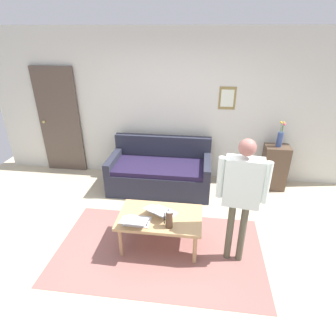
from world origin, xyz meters
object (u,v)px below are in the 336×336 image
Objects in this scene: laptop_left at (136,221)px; coffee_table at (160,219)px; french_press at (169,219)px; interior_door at (60,122)px; person_standing at (242,188)px; side_shelf at (274,167)px; laptop_center at (161,212)px; flower_vase at (280,137)px; couch at (160,172)px.

coffee_table is at bearing -143.03° from laptop_left.
french_press reaches higher than laptop_left.
person_standing is at bearing 146.34° from interior_door.
interior_door is 5.65× the size of laptop_left.
interior_door is at bearing -3.39° from side_shelf.
coffee_table is 0.66× the size of person_standing.
coffee_table is 0.10m from laptop_center.
french_press is at bearing 50.24° from side_shelf.
interior_door is 3.08m from laptop_center.
french_press is 0.93m from person_standing.
laptop_center is at bearing 138.98° from interior_door.
interior_door is 4.49× the size of flower_vase.
laptop_center is 0.97× the size of flower_vase.
person_standing is (0.85, 1.91, 0.63)m from side_shelf.
coffee_table is at bearing 138.31° from interior_door.
couch is 4.92× the size of laptop_left.
laptop_left is 0.80× the size of flower_vase.
side_shelf is at bearing 176.61° from interior_door.
interior_door is at bearing -13.46° from couch.
laptop_left is 0.22× the size of person_standing.
side_shelf reaches higher than laptop_center.
person_standing is at bearing 66.17° from side_shelf.
interior_door is at bearing -42.67° from french_press.
laptop_left is (0.03, 1.74, 0.22)m from couch.
coffee_table is 2.60m from flower_vase.
interior_door is at bearing -3.39° from flower_vase.
flower_vase is at bearing -113.85° from person_standing.
french_press is (-0.38, 1.75, 0.30)m from couch.
laptop_center is at bearing -102.38° from coffee_table.
laptop_left is at bearing -0.37° from french_press.
french_press is at bearing 5.57° from person_standing.
laptop_center is at bearing -9.73° from person_standing.
flower_vase is 0.28× the size of person_standing.
laptop_left reaches higher than coffee_table.
flower_vase reaches higher than side_shelf.
flower_vase reaches higher than laptop_left.
side_shelf is at bearing -135.64° from laptop_center.
french_press is at bearing 125.02° from coffee_table.
side_shelf is 2.19m from person_standing.
couch is 3.92× the size of flower_vase.
flower_vase is 2.09m from person_standing.
interior_door reaches higher than coffee_table.
person_standing is (-1.19, 1.67, 0.74)m from couch.
coffee_table is 1.14m from person_standing.
side_shelf is (-2.06, -1.99, -0.12)m from laptop_left.
couch is 2.06m from side_shelf.
french_press is (-0.41, 0.00, 0.08)m from laptop_left.
laptop_left is 1.35× the size of french_press.
couch is 1.57m from coffee_table.
couch is 1.10× the size of person_standing.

